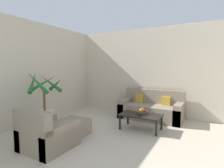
# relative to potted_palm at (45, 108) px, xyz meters

# --- Properties ---
(wall_back) EXTENTS (8.73, 0.06, 2.70)m
(wall_back) POSITION_rel_potted_palm_xyz_m (3.03, 2.47, 0.88)
(wall_back) COLOR beige
(wall_back) RESTS_ON ground_plane
(potted_palm) EXTENTS (0.89, 0.87, 1.41)m
(potted_palm) POSITION_rel_potted_palm_xyz_m (0.00, 0.00, 0.00)
(potted_palm) COLOR beige
(potted_palm) RESTS_ON ground_plane
(sofa_loveseat) EXTENTS (1.76, 0.79, 0.82)m
(sofa_loveseat) POSITION_rel_potted_palm_xyz_m (2.09, 2.00, -0.19)
(sofa_loveseat) COLOR gray
(sofa_loveseat) RESTS_ON ground_plane
(coffee_table) EXTENTS (0.97, 0.56, 0.37)m
(coffee_table) POSITION_rel_potted_palm_xyz_m (2.15, 1.00, -0.15)
(coffee_table) COLOR black
(coffee_table) RESTS_ON ground_plane
(fruit_bowl) EXTENTS (0.28, 0.28, 0.06)m
(fruit_bowl) POSITION_rel_potted_palm_xyz_m (2.14, 1.08, -0.08)
(fruit_bowl) COLOR #42382D
(fruit_bowl) RESTS_ON coffee_table
(apple_red) EXTENTS (0.07, 0.07, 0.07)m
(apple_red) POSITION_rel_potted_palm_xyz_m (2.21, 1.08, -0.02)
(apple_red) COLOR red
(apple_red) RESTS_ON fruit_bowl
(apple_green) EXTENTS (0.08, 0.08, 0.08)m
(apple_green) POSITION_rel_potted_palm_xyz_m (2.13, 1.14, -0.01)
(apple_green) COLOR olive
(apple_green) RESTS_ON fruit_bowl
(orange_fruit) EXTENTS (0.08, 0.08, 0.08)m
(orange_fruit) POSITION_rel_potted_palm_xyz_m (2.15, 1.01, -0.01)
(orange_fruit) COLOR orange
(orange_fruit) RESTS_ON fruit_bowl
(armchair) EXTENTS (0.81, 0.86, 0.78)m
(armchair) POSITION_rel_potted_palm_xyz_m (0.99, -0.77, -0.22)
(armchair) COLOR gray
(armchair) RESTS_ON ground_plane
(ottoman) EXTENTS (0.61, 0.45, 0.35)m
(ottoman) POSITION_rel_potted_palm_xyz_m (0.96, 0.01, -0.30)
(ottoman) COLOR gray
(ottoman) RESTS_ON ground_plane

